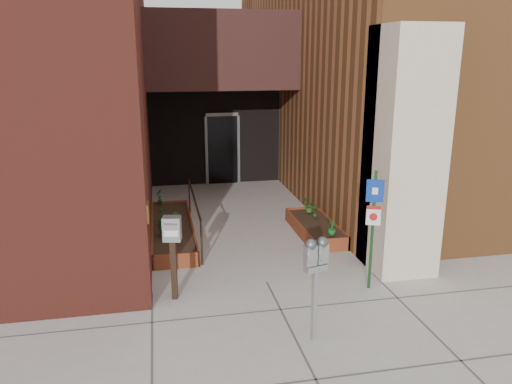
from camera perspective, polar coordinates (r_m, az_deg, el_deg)
ground at (r=8.99m, az=1.25°, el=-10.30°), size 80.00×80.00×0.00m
architecture at (r=14.92m, az=-5.49°, el=19.50°), size 20.00×14.60×10.00m
planter_left at (r=11.25m, az=-9.54°, el=-4.37°), size 0.90×3.60×0.30m
planter_right at (r=11.30m, az=6.77°, el=-4.17°), size 0.80×2.20×0.30m
handrail at (r=11.03m, az=-7.07°, el=-1.31°), size 0.04×3.34×0.90m
parking_meter at (r=6.86m, az=6.86°, el=-7.95°), size 0.36×0.20×1.54m
sign_post at (r=8.53m, az=13.25°, el=-2.89°), size 0.27×0.12×2.08m
payment_dropbox at (r=8.14m, az=-9.53°, el=-5.47°), size 0.32×0.26×1.42m
shrub_left_a at (r=10.47m, az=-10.41°, el=-3.80°), size 0.50×0.50×0.40m
shrub_left_b at (r=10.66m, az=-9.21°, el=-3.39°), size 0.30×0.30×0.40m
shrub_left_c at (r=11.09m, az=-10.63°, el=-2.72°), size 0.31×0.31×0.40m
shrub_left_d at (r=12.67m, az=-10.97°, el=-0.50°), size 0.22×0.22×0.37m
shrub_right_a at (r=10.41m, az=8.66°, el=-4.08°), size 0.24×0.24×0.31m
shrub_right_b at (r=11.45m, az=6.79°, el=-2.21°), size 0.18×0.18×0.31m
shrub_right_c at (r=11.82m, az=6.08°, el=-1.60°), size 0.40×0.40×0.32m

